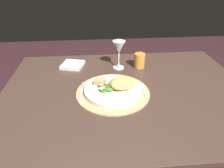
{
  "coord_description": "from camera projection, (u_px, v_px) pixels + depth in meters",
  "views": [
    {
      "loc": [
        -0.15,
        -0.84,
        1.31
      ],
      "look_at": [
        -0.07,
        0.03,
        0.78
      ],
      "focal_mm": 32.39,
      "sensor_mm": 36.0,
      "label": 1
    }
  ],
  "objects": [
    {
      "name": "salad_greens",
      "position": [
        106.0,
        88.0,
        0.96
      ],
      "size": [
        0.07,
        0.07,
        0.02
      ],
      "color": "#4D5B10",
      "rests_on": "dinner_plate"
    },
    {
      "name": "wine_glass",
      "position": [
        119.0,
        48.0,
        1.15
      ],
      "size": [
        0.07,
        0.07,
        0.17
      ],
      "color": "silver",
      "rests_on": "dining_table"
    },
    {
      "name": "placemat",
      "position": [
        113.0,
        92.0,
        0.99
      ],
      "size": [
        0.36,
        0.36,
        0.01
      ],
      "primitive_type": "cylinder",
      "color": "tan",
      "rests_on": "dining_table"
    },
    {
      "name": "amber_tumbler",
      "position": [
        139.0,
        61.0,
        1.21
      ],
      "size": [
        0.06,
        0.06,
        0.09
      ],
      "primitive_type": "cylinder",
      "color": "orange",
      "rests_on": "dining_table"
    },
    {
      "name": "napkin",
      "position": [
        73.0,
        65.0,
        1.23
      ],
      "size": [
        0.15,
        0.15,
        0.02
      ],
      "primitive_type": "cube",
      "rotation": [
        0.0,
        0.0,
        -0.28
      ],
      "color": "white",
      "rests_on": "dining_table"
    },
    {
      "name": "dinner_plate",
      "position": [
        113.0,
        90.0,
        0.98
      ],
      "size": [
        0.28,
        0.28,
        0.02
      ],
      "primitive_type": "cylinder",
      "color": "silver",
      "rests_on": "placemat"
    },
    {
      "name": "pasta_serving",
      "position": [
        123.0,
        83.0,
        0.97
      ],
      "size": [
        0.16,
        0.15,
        0.05
      ],
      "primitive_type": "ellipsoid",
      "rotation": [
        0.0,
        0.0,
        3.51
      ],
      "color": "#DFBD5E",
      "rests_on": "dinner_plate"
    },
    {
      "name": "dining_table",
      "position": [
        125.0,
        119.0,
        1.11
      ],
      "size": [
        1.24,
        0.91,
        0.76
      ],
      "color": "#463128",
      "rests_on": "ground"
    },
    {
      "name": "fork",
      "position": [
        81.0,
        93.0,
        0.97
      ],
      "size": [
        0.02,
        0.17,
        0.0
      ],
      "color": "silver",
      "rests_on": "placemat"
    },
    {
      "name": "bread_piece",
      "position": [
        100.0,
        82.0,
        1.0
      ],
      "size": [
        0.06,
        0.06,
        0.02
      ],
      "primitive_type": "cube",
      "rotation": [
        0.0,
        0.0,
        2.76
      ],
      "color": "tan",
      "rests_on": "dinner_plate"
    },
    {
      "name": "spoon",
      "position": [
        143.0,
        87.0,
        1.01
      ],
      "size": [
        0.02,
        0.13,
        0.01
      ],
      "color": "silver",
      "rests_on": "placemat"
    }
  ]
}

